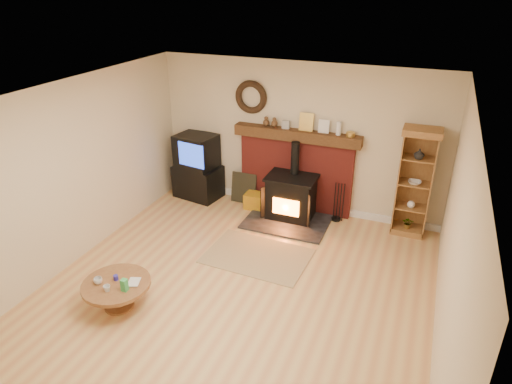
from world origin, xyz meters
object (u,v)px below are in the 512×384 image
at_px(wood_stove, 291,198).
at_px(coffee_table, 116,287).
at_px(tv_unit, 198,168).
at_px(curio_cabinet, 415,182).

relative_size(wood_stove, coffee_table, 1.64).
relative_size(tv_unit, coffee_table, 1.43).
xyz_separation_m(wood_stove, tv_unit, (-1.89, 0.19, 0.20)).
xyz_separation_m(wood_stove, coffee_table, (-1.30, -3.06, -0.08)).
bearing_deg(wood_stove, tv_unit, 174.21).
distance_m(tv_unit, curio_cabinet, 3.84).
distance_m(curio_cabinet, coffee_table, 4.68).
bearing_deg(tv_unit, coffee_table, -79.63).
bearing_deg(coffee_table, wood_stove, 67.02).
bearing_deg(wood_stove, coffee_table, -112.98).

